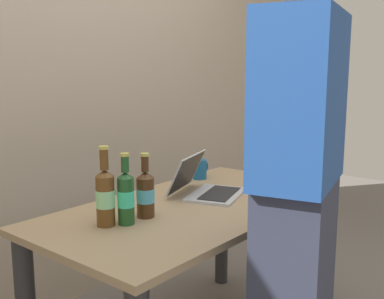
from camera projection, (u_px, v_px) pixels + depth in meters
name	position (u px, v px, depth m)	size (l,w,h in m)	color
desk	(194.00, 233.00, 2.09)	(1.44, 0.75, 0.71)	#9E8460
laptop	(205.00, 186.00, 2.22)	(0.40, 0.39, 0.19)	#B7BABC
beer_bottle_green	(105.00, 195.00, 1.77)	(0.07, 0.07, 0.31)	brown
beer_bottle_amber	(126.00, 196.00, 1.79)	(0.07, 0.07, 0.28)	#1E5123
beer_bottle_brown	(145.00, 193.00, 1.88)	(0.07, 0.07, 0.26)	#472B14
person_figure	(297.00, 199.00, 1.56)	(0.47, 0.35, 1.73)	#2D3347
coffee_mug	(200.00, 169.00, 2.54)	(0.12, 0.08, 0.11)	#19598C
back_wall	(67.00, 71.00, 2.53)	(6.00, 0.10, 2.60)	tan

